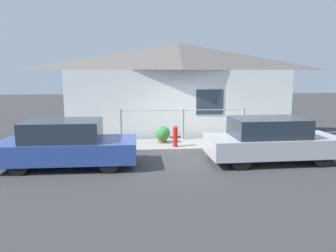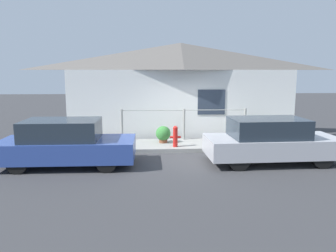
% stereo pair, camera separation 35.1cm
% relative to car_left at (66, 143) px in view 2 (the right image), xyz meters
% --- Properties ---
extents(ground_plane, '(60.00, 60.00, 0.00)m').
position_rel_car_left_xyz_m(ground_plane, '(3.79, 1.33, -0.68)').
color(ground_plane, '#38383A').
extents(sidewalk, '(24.00, 1.74, 0.15)m').
position_rel_car_left_xyz_m(sidewalk, '(3.79, 2.20, -0.61)').
color(sidewalk, gray).
rests_on(sidewalk, ground_plane).
extents(house, '(9.59, 2.23, 3.96)m').
position_rel_car_left_xyz_m(house, '(3.79, 4.38, 2.48)').
color(house, white).
rests_on(house, ground_plane).
extents(fence, '(4.90, 0.10, 1.20)m').
position_rel_car_left_xyz_m(fence, '(3.79, 2.92, 0.13)').
color(fence, '#999993').
rests_on(fence, sidewalk).
extents(car_left, '(3.93, 1.65, 1.38)m').
position_rel_car_left_xyz_m(car_left, '(0.00, 0.00, 0.00)').
color(car_left, '#2D4793').
rests_on(car_left, ground_plane).
extents(car_right, '(4.05, 1.77, 1.38)m').
position_rel_car_left_xyz_m(car_right, '(6.15, -0.00, 0.01)').
color(car_right, '#B7B7BC').
rests_on(car_right, ground_plane).
extents(fire_hydrant, '(0.38, 0.17, 0.75)m').
position_rel_car_left_xyz_m(fire_hydrant, '(3.36, 1.68, -0.14)').
color(fire_hydrant, red).
rests_on(fire_hydrant, sidewalk).
extents(potted_plant_near_hydrant, '(0.55, 0.55, 0.63)m').
position_rel_car_left_xyz_m(potted_plant_near_hydrant, '(2.96, 2.38, -0.20)').
color(potted_plant_near_hydrant, brown).
rests_on(potted_plant_near_hydrant, sidewalk).
extents(potted_plant_by_fence, '(0.33, 0.33, 0.44)m').
position_rel_car_left_xyz_m(potted_plant_by_fence, '(-0.13, 2.36, -0.29)').
color(potted_plant_by_fence, '#9E5638').
rests_on(potted_plant_by_fence, sidewalk).
extents(potted_plant_corner, '(0.44, 0.44, 0.53)m').
position_rel_car_left_xyz_m(potted_plant_corner, '(6.55, 2.44, -0.24)').
color(potted_plant_corner, '#9E5638').
rests_on(potted_plant_corner, sidewalk).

